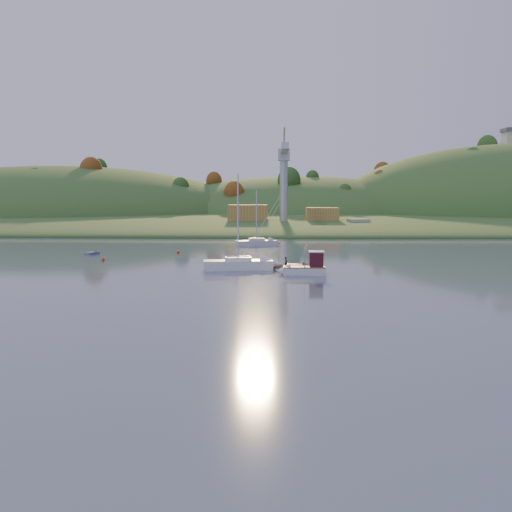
{
  "coord_description": "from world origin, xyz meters",
  "views": [
    {
      "loc": [
        -0.9,
        -38.19,
        9.71
      ],
      "look_at": [
        -3.06,
        33.99,
        2.07
      ],
      "focal_mm": 40.0,
      "sensor_mm": 36.0,
      "label": 1
    }
  ],
  "objects_px": {
    "sailboat_far": "(257,242)",
    "canoe": "(286,267)",
    "grey_dinghy": "(95,253)",
    "red_tender": "(301,266)",
    "fishing_boat": "(301,268)",
    "sailboat_near": "(238,264)"
  },
  "relations": [
    {
      "from": "sailboat_far",
      "to": "red_tender",
      "type": "xyz_separation_m",
      "value": [
        6.97,
        -33.76,
        -0.46
      ]
    },
    {
      "from": "canoe",
      "to": "sailboat_far",
      "type": "bearing_deg",
      "value": 16.42
    },
    {
      "from": "fishing_boat",
      "to": "sailboat_far",
      "type": "relative_size",
      "value": 0.57
    },
    {
      "from": "sailboat_near",
      "to": "grey_dinghy",
      "type": "height_order",
      "value": "sailboat_near"
    },
    {
      "from": "sailboat_far",
      "to": "canoe",
      "type": "distance_m",
      "value": 36.51
    },
    {
      "from": "red_tender",
      "to": "grey_dinghy",
      "type": "bearing_deg",
      "value": 162.31
    },
    {
      "from": "sailboat_near",
      "to": "red_tender",
      "type": "height_order",
      "value": "sailboat_near"
    },
    {
      "from": "canoe",
      "to": "grey_dinghy",
      "type": "distance_m",
      "value": 37.09
    },
    {
      "from": "fishing_boat",
      "to": "red_tender",
      "type": "distance_m",
      "value": 6.77
    },
    {
      "from": "sailboat_near",
      "to": "sailboat_far",
      "type": "xyz_separation_m",
      "value": [
        1.4,
        35.91,
        -0.09
      ]
    },
    {
      "from": "sailboat_far",
      "to": "grey_dinghy",
      "type": "relative_size",
      "value": 3.55
    },
    {
      "from": "fishing_boat",
      "to": "sailboat_far",
      "type": "distance_m",
      "value": 41.05
    },
    {
      "from": "fishing_boat",
      "to": "canoe",
      "type": "relative_size",
      "value": 1.63
    },
    {
      "from": "grey_dinghy",
      "to": "sailboat_near",
      "type": "bearing_deg",
      "value": -100.53
    },
    {
      "from": "grey_dinghy",
      "to": "red_tender",
      "type": "bearing_deg",
      "value": -90.14
    },
    {
      "from": "fishing_boat",
      "to": "canoe",
      "type": "bearing_deg",
      "value": -66.76
    },
    {
      "from": "sailboat_far",
      "to": "canoe",
      "type": "xyz_separation_m",
      "value": [
        4.92,
        -36.18,
        -0.31
      ]
    },
    {
      "from": "sailboat_near",
      "to": "canoe",
      "type": "height_order",
      "value": "sailboat_near"
    },
    {
      "from": "sailboat_far",
      "to": "grey_dinghy",
      "type": "distance_m",
      "value": 31.34
    },
    {
      "from": "sailboat_near",
      "to": "grey_dinghy",
      "type": "xyz_separation_m",
      "value": [
        -25.18,
        19.31,
        -0.58
      ]
    },
    {
      "from": "sailboat_far",
      "to": "grey_dinghy",
      "type": "height_order",
      "value": "sailboat_far"
    },
    {
      "from": "sailboat_far",
      "to": "canoe",
      "type": "relative_size",
      "value": 2.83
    }
  ]
}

